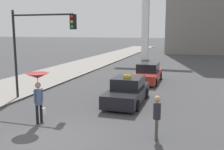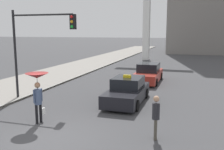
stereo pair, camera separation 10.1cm
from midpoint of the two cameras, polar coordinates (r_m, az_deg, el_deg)
The scene contains 6 objects.
ground_plane at distance 10.72m, azimuth -13.57°, elevation -13.02°, with size 300.00×300.00×0.00m, color #424244.
taxi at distance 15.00m, azimuth 3.53°, elevation -3.57°, with size 1.91×4.48×1.63m.
sedan_red at distance 21.23m, azimuth 7.99°, elevation 0.28°, with size 1.91×4.67×1.51m.
pedestrian_with_umbrella at distance 11.88m, azimuth -15.71°, elevation -1.93°, with size 1.00×1.00×2.26m.
pedestrian_man at distance 10.08m, azimuth 9.82°, elevation -8.37°, with size 0.32×0.44×1.69m.
traffic_light at distance 15.45m, azimuth -15.46°, elevation 7.84°, with size 3.99×0.38×5.25m.
Camera 2 is at (5.27, -8.42, 4.07)m, focal length 42.00 mm.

